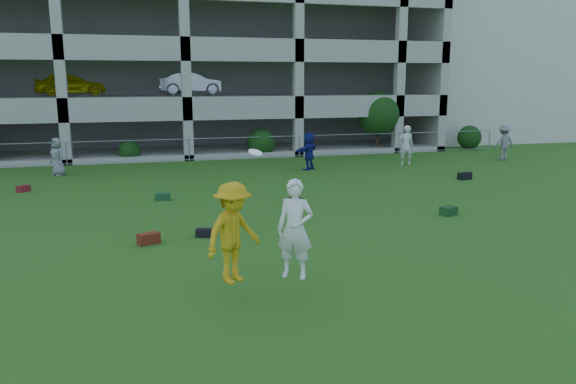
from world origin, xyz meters
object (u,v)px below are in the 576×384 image
object	(u,v)px
frisbee_contest	(249,232)
bystander_c	(57,157)
crate_d	(296,202)
bystander_f	(504,143)
stucco_building	(479,68)
parking_garage	(173,51)
bystander_d	(309,151)
bystander_e	(406,145)

from	to	relation	value
frisbee_contest	bystander_c	bearing A→B (deg)	107.92
bystander_c	crate_d	bearing A→B (deg)	3.28
bystander_c	bystander_f	xyz separation A→B (m)	(22.10, -1.03, 0.08)
stucco_building	parking_garage	size ratio (longest dim) A/B	0.53
stucco_building	bystander_c	distance (m)	31.70
stucco_building	frisbee_contest	distance (m)	37.16
bystander_d	bystander_e	xyz separation A→B (m)	(5.02, -0.02, 0.11)
bystander_e	bystander_d	bearing A→B (deg)	12.88
bystander_d	bystander_f	bearing A→B (deg)	139.26
bystander_c	stucco_building	bearing A→B (deg)	71.83
bystander_c	bystander_e	size ratio (longest dim) A/B	0.84
bystander_d	parking_garage	distance (m)	14.97
crate_d	frisbee_contest	xyz separation A→B (m)	(-3.13, -7.60, 1.23)
bystander_e	parking_garage	xyz separation A→B (m)	(-10.19, 13.10, 5.02)
parking_garage	bystander_e	bearing A→B (deg)	-52.12
bystander_c	bystander_f	world-z (taller)	bystander_f
bystander_c	parking_garage	distance (m)	14.14
bystander_f	frisbee_contest	distance (m)	22.75
bystander_d	bystander_e	size ratio (longest dim) A/B	0.89
frisbee_contest	parking_garage	distance (m)	28.44
bystander_d	parking_garage	size ratio (longest dim) A/B	0.06
bystander_d	bystander_f	xyz separation A→B (m)	(10.89, 0.37, 0.04)
bystander_c	bystander_e	bearing A→B (deg)	44.43
crate_d	bystander_d	bearing A→B (deg)	69.28
stucco_building	bystander_c	world-z (taller)	stucco_building
bystander_e	bystander_f	world-z (taller)	bystander_e
stucco_building	bystander_d	xyz separation A→B (m)	(-17.84, -13.38, -4.12)
crate_d	frisbee_contest	size ratio (longest dim) A/B	0.14
bystander_e	bystander_f	distance (m)	5.88
bystander_f	bystander_c	bearing A→B (deg)	-4.48
stucco_building	parking_garage	xyz separation A→B (m)	(-23.01, -0.30, 1.01)
crate_d	parking_garage	xyz separation A→B (m)	(-2.38, 20.44, 5.86)
stucco_building	bystander_e	distance (m)	18.97
bystander_c	frisbee_contest	distance (m)	17.21
bystander_e	bystander_f	bearing A→B (deg)	-163.19
bystander_e	frisbee_contest	bearing A→B (deg)	66.88
bystander_d	frisbee_contest	bearing A→B (deg)	25.76
bystander_d	frisbee_contest	world-z (taller)	frisbee_contest
stucco_building	bystander_d	bearing A→B (deg)	-143.14
bystander_d	bystander_e	bearing A→B (deg)	137.14
crate_d	bystander_f	bearing A→B (deg)	29.48
bystander_d	crate_d	distance (m)	7.90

